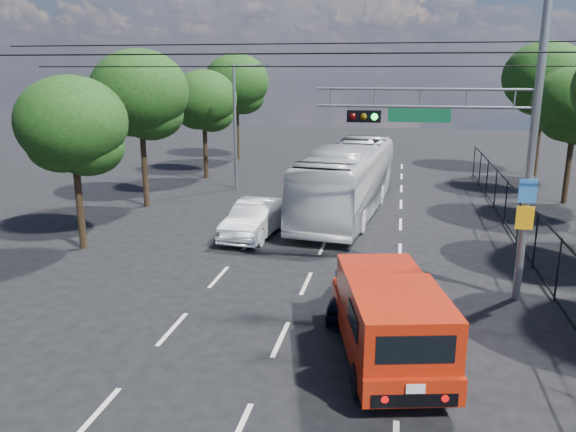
% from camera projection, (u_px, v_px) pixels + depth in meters
% --- Properties ---
extents(lane_markings, '(6.12, 38.00, 0.01)m').
position_uv_depth(lane_markings, '(329.00, 233.00, 24.09)').
color(lane_markings, beige).
rests_on(lane_markings, ground).
extents(signal_mast, '(6.43, 0.39, 9.50)m').
position_uv_depth(signal_mast, '(489.00, 126.00, 16.06)').
color(signal_mast, slate).
rests_on(signal_mast, ground).
extents(streetlight_left, '(2.09, 0.22, 7.08)m').
position_uv_depth(streetlight_left, '(238.00, 121.00, 31.88)').
color(streetlight_left, slate).
rests_on(streetlight_left, ground).
extents(utility_wires, '(22.00, 5.04, 0.74)m').
position_uv_depth(utility_wires, '(313.00, 55.00, 17.36)').
color(utility_wires, black).
rests_on(utility_wires, ground).
extents(fence_right, '(0.06, 34.03, 2.00)m').
position_uv_depth(fence_right, '(528.00, 231.00, 20.65)').
color(fence_right, black).
rests_on(fence_right, ground).
extents(tree_right_d, '(4.32, 4.32, 7.02)m').
position_uv_depth(tree_right_d, '(576.00, 109.00, 28.30)').
color(tree_right_d, black).
rests_on(tree_right_d, ground).
extents(tree_right_e, '(5.28, 5.28, 8.58)m').
position_uv_depth(tree_right_e, '(545.00, 84.00, 35.58)').
color(tree_right_e, black).
rests_on(tree_right_e, ground).
extents(tree_left_b, '(4.08, 4.08, 6.63)m').
position_uv_depth(tree_left_b, '(73.00, 131.00, 20.90)').
color(tree_left_b, black).
rests_on(tree_left_b, ground).
extents(tree_left_c, '(4.80, 4.80, 7.80)m').
position_uv_depth(tree_left_c, '(141.00, 99.00, 27.45)').
color(tree_left_c, black).
rests_on(tree_left_c, ground).
extents(tree_left_d, '(4.20, 4.20, 6.83)m').
position_uv_depth(tree_left_d, '(204.00, 104.00, 35.13)').
color(tree_left_d, black).
rests_on(tree_left_d, ground).
extents(tree_left_e, '(4.92, 4.92, 7.99)m').
position_uv_depth(tree_left_e, '(237.00, 87.00, 42.56)').
color(tree_left_e, black).
rests_on(tree_left_e, ground).
extents(red_pickup, '(3.23, 5.91, 2.09)m').
position_uv_depth(red_pickup, '(388.00, 317.00, 13.30)').
color(red_pickup, black).
rests_on(red_pickup, ground).
extents(navy_hatchback, '(2.06, 4.06, 1.33)m').
position_uv_depth(navy_hatchback, '(365.00, 288.00, 16.23)').
color(navy_hatchback, black).
rests_on(navy_hatchback, ground).
extents(white_bus, '(4.05, 12.26, 3.35)m').
position_uv_depth(white_bus, '(348.00, 180.00, 26.88)').
color(white_bus, silver).
rests_on(white_bus, ground).
extents(white_van, '(2.06, 4.72, 1.51)m').
position_uv_depth(white_van, '(255.00, 219.00, 23.45)').
color(white_van, white).
rests_on(white_van, ground).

